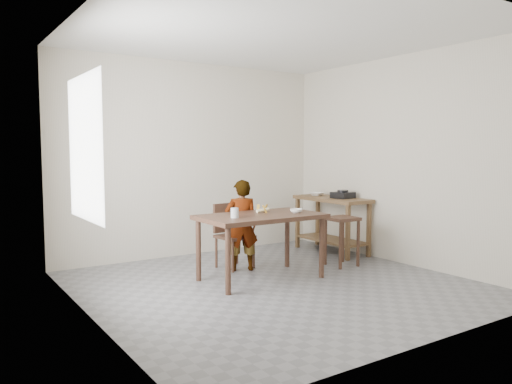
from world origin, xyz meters
TOP-DOWN VIEW (x-y plane):
  - floor at (0.00, 0.00)m, footprint 4.00×4.00m
  - ceiling at (0.00, 0.00)m, footprint 4.00×4.00m
  - wall_back at (0.00, 2.02)m, footprint 4.00×0.04m
  - wall_front at (0.00, -2.02)m, footprint 4.00×0.04m
  - wall_left at (-2.02, 0.00)m, footprint 0.04×4.00m
  - wall_right at (2.02, 0.00)m, footprint 0.04×4.00m
  - window_pane at (-1.97, 0.20)m, footprint 0.02×1.10m
  - dining_table at (0.00, 0.30)m, footprint 1.40×0.80m
  - prep_counter at (1.72, 1.00)m, footprint 0.50×1.20m
  - child at (0.04, 0.79)m, footprint 0.48×0.41m
  - dining_chair at (0.04, 0.93)m, footprint 0.44×0.44m
  - stool at (1.25, 0.29)m, footprint 0.37×0.37m
  - glass_tumbler at (-0.40, 0.22)m, footprint 0.10×0.10m
  - small_bowl at (0.43, 0.19)m, footprint 0.17×0.17m
  - banana at (0.12, 0.43)m, footprint 0.19×0.13m
  - serving_bowl at (1.70, 1.31)m, footprint 0.26×0.26m
  - gas_burner at (1.76, 0.82)m, footprint 0.29×0.29m

SIDE VIEW (x-z plane):
  - floor at x=0.00m, z-range -0.04..0.00m
  - stool at x=1.25m, z-range 0.00..0.63m
  - dining_table at x=0.00m, z-range 0.00..0.75m
  - prep_counter at x=1.72m, z-range 0.00..0.80m
  - dining_chair at x=0.04m, z-range 0.00..0.81m
  - child at x=0.04m, z-range 0.00..1.12m
  - small_bowl at x=0.43m, z-range 0.75..0.80m
  - banana at x=0.12m, z-range 0.75..0.82m
  - glass_tumbler at x=-0.40m, z-range 0.75..0.86m
  - serving_bowl at x=1.70m, z-range 0.80..0.85m
  - gas_burner at x=1.76m, z-range 0.80..0.89m
  - wall_back at x=0.00m, z-range 0.00..2.70m
  - wall_front at x=0.00m, z-range 0.00..2.70m
  - wall_left at x=-2.02m, z-range 0.00..2.70m
  - wall_right at x=2.02m, z-range 0.00..2.70m
  - window_pane at x=-1.97m, z-range 0.85..2.15m
  - ceiling at x=0.00m, z-range 2.70..2.74m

